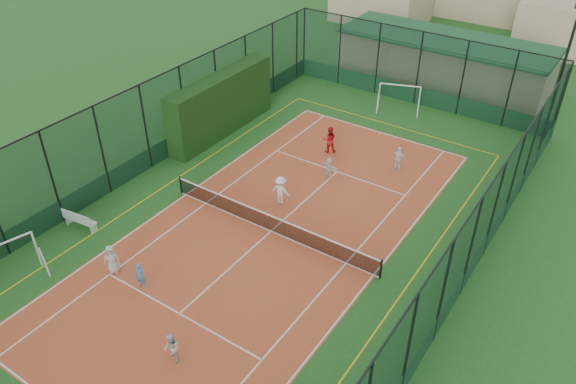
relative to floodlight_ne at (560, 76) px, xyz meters
The scene contains 18 objects.
ground 19.15m from the floodlight_ne, 117.39° to the right, with size 300.00×300.00×0.00m, color #24531C.
court_slab 19.14m from the floodlight_ne, 117.39° to the right, with size 11.17×23.97×0.01m, color #A64D25.
tennis_net 19.04m from the floodlight_ne, 117.39° to the right, with size 11.67×0.12×1.06m, color black, non-canonical shape.
perimeter_fence 18.77m from the floodlight_ne, 117.39° to the right, with size 18.12×34.12×5.00m, color #113322, non-canonical shape.
floodlight_ne is the anchor object (origin of this frame).
clubhouse 10.47m from the floodlight_ne, 147.88° to the left, with size 15.20×7.20×3.15m, color tan, non-canonical shape.
hedge_left 19.79m from the floodlight_ne, 149.25° to the right, with size 1.27×8.48×3.71m, color black.
white_bench 27.25m from the floodlight_ne, 127.38° to the right, with size 1.78×0.49×1.00m, color white, non-canonical shape.
futsal_goal_near 30.41m from the floodlight_ne, 122.18° to the right, with size 0.84×2.90×1.87m, color white, non-canonical shape.
futsal_goal_far 9.73m from the floodlight_ne, behind, with size 2.74×0.79×1.77m, color white, non-canonical shape.
child_near_left 26.27m from the floodlight_ne, 119.14° to the right, with size 0.69×0.45×1.42m, color silver.
child_near_mid 25.47m from the floodlight_ne, 115.86° to the right, with size 0.44×0.29×1.21m, color #4788CA.
child_near_right 26.08m from the floodlight_ne, 106.11° to the right, with size 0.66×0.51×1.35m, color silver.
child_far_left 17.59m from the floodlight_ne, 123.49° to the right, with size 1.02×0.58×1.57m, color white.
child_far_right 10.59m from the floodlight_ne, 126.07° to the right, with size 0.84×0.35×1.44m, color white.
child_far_back 14.41m from the floodlight_ne, 128.80° to the right, with size 1.10×0.35×1.18m, color silver.
coach 13.65m from the floodlight_ne, 139.76° to the right, with size 0.79×0.62×1.63m, color red.
tennis_balls 17.43m from the floodlight_ne, 116.03° to the right, with size 6.10×1.54×0.07m.
Camera 1 is at (12.45, -17.07, 16.92)m, focal length 35.00 mm.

